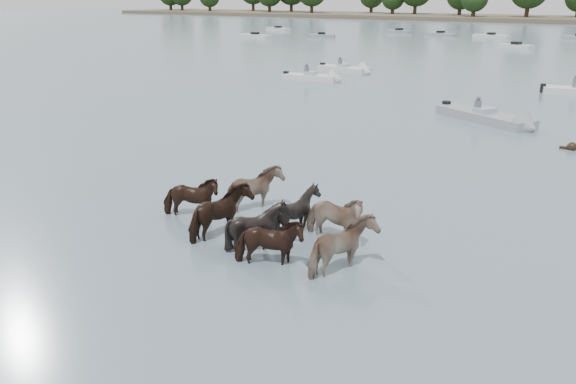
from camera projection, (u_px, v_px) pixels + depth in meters
The scene contains 8 objects.
ground at pixel (228, 240), 16.42m from camera, with size 400.00×400.00×0.00m, color slate.
shoreline at pixel (351, 15), 171.69m from camera, with size 160.00×30.00×1.00m, color #4C4233.
pony_herd at pixel (270, 219), 16.38m from camera, with size 7.56×4.74×1.69m.
swimming_pony at pixel (571, 147), 25.90m from camera, with size 0.72×0.44×0.44m.
motorboat_a at pixel (319, 78), 46.02m from camera, with size 4.97×2.39×1.92m.
motorboat_b at pixel (496, 120), 30.98m from camera, with size 6.27×4.43×1.92m.
motorboat_f at pixel (351, 70), 50.88m from camera, with size 5.41×2.30×1.92m.
distant_flotilla at pixel (573, 42), 79.13m from camera, with size 107.02×27.32×0.93m.
Camera 1 is at (9.46, -11.88, 6.60)m, focal length 36.35 mm.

